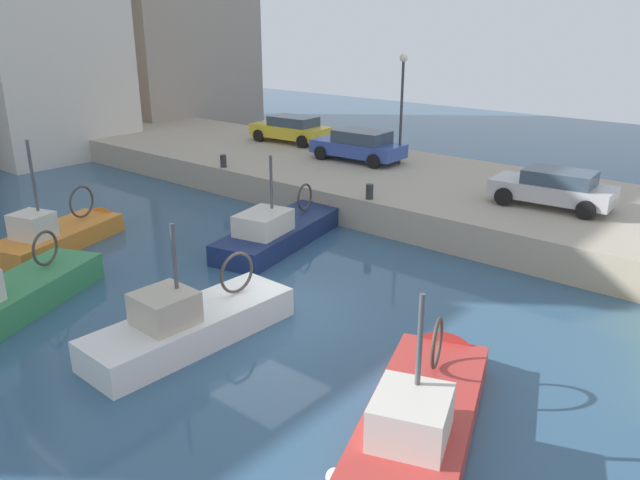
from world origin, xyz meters
The scene contains 14 objects.
water_surface centered at (0.00, 0.00, 0.00)m, with size 80.00×80.00×0.00m, color #335675.
quay_wall centered at (11.50, 0.00, 0.60)m, with size 9.00×56.00×1.20m, color #ADA08C.
fishing_boat_green centered at (-4.38, 5.24, 0.11)m, with size 6.95×4.22×4.49m.
fishing_boat_white centered at (-2.04, 0.29, 0.11)m, with size 6.21×2.08×3.88m.
fishing_boat_red centered at (-1.66, -5.81, 0.11)m, with size 6.82×3.96×4.02m.
fishing_boat_orange centered at (-0.74, 9.22, 0.11)m, with size 5.79×3.29×4.65m.
fishing_boat_navy centered at (4.51, 3.58, 0.12)m, with size 7.06×3.12×4.05m.
parked_car_blue centered at (12.29, 6.19, 1.93)m, with size 2.16×4.40×1.42m.
parked_car_silver centered at (10.69, -3.50, 1.89)m, with size 2.17×4.20×1.32m.
parked_car_yellow centered at (13.64, 11.69, 1.92)m, with size 2.21×4.46×1.39m.
mooring_bollard_mid centered at (7.35, 2.00, 1.48)m, with size 0.28×0.28×0.55m, color #2D2D33.
mooring_bollard_north centered at (7.35, 10.00, 1.48)m, with size 0.28×0.28×0.55m, color #2D2D33.
quay_streetlamp centered at (13.00, 4.42, 4.45)m, with size 0.36×0.36×4.83m.
waterfront_building_central centered at (17.50, 26.89, 8.01)m, with size 10.23×8.98×15.99m.
Camera 1 is at (-10.75, -10.88, 7.50)m, focal length 35.09 mm.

